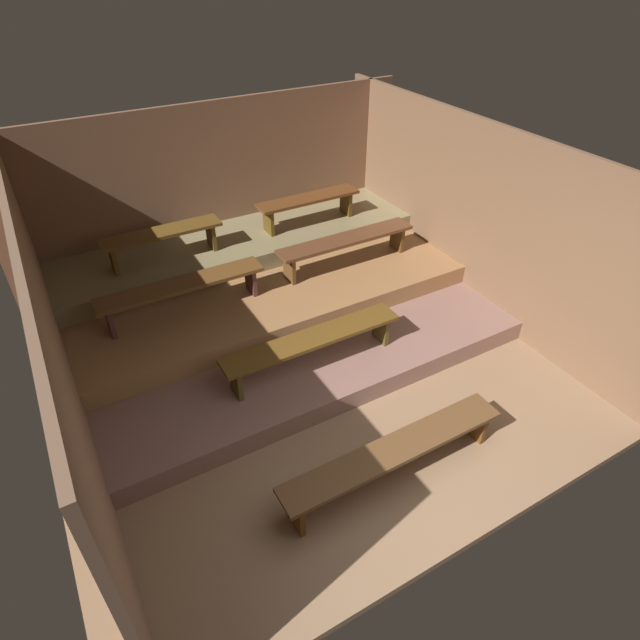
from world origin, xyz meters
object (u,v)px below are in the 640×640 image
Objects in this scene: bench_floor_center at (394,453)px; bench_middle_left at (182,288)px; bench_upper_left at (162,237)px; bench_upper_right at (308,203)px; bench_middle_right at (346,243)px; bench_lower_center at (313,342)px.

bench_middle_left is (-0.95, 2.77, 0.46)m from bench_floor_center.
bench_upper_left and bench_upper_right have the same top height.
bench_upper_left reaches higher than bench_middle_right.
bench_middle_left reaches higher than bench_lower_center.
bench_middle_right is 0.91m from bench_upper_right.
bench_upper_right is at bearing 94.42° from bench_middle_right.
bench_middle_right is at bearing 46.96° from bench_lower_center.
bench_upper_left is (-0.88, 3.65, 0.69)m from bench_floor_center.
bench_lower_center is at bearing -54.35° from bench_middle_left.
bench_lower_center is at bearing -68.28° from bench_upper_left.
bench_upper_right is (2.03, 0.00, 0.00)m from bench_upper_left.
bench_middle_left is (-0.94, 1.31, 0.23)m from bench_lower_center.
bench_upper_left reaches higher than bench_lower_center.
bench_middle_left is at bearing 125.65° from bench_lower_center.
bench_floor_center is 3.07m from bench_middle_right.
bench_lower_center reaches higher than bench_floor_center.
bench_upper_right is at bearing 22.73° from bench_middle_left.
bench_lower_center is 2.41m from bench_upper_left.
bench_floor_center is 3.89m from bench_upper_right.
bench_middle_left is at bearing -157.27° from bench_upper_right.
bench_upper_left is at bearing 157.27° from bench_middle_right.
bench_upper_right reaches higher than bench_floor_center.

